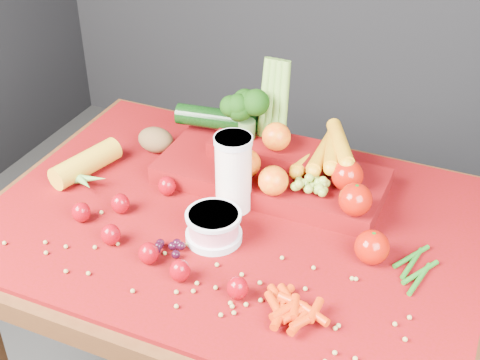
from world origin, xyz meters
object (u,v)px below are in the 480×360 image
at_px(table, 236,256).
at_px(milk_glass, 233,171).
at_px(yogurt_bowl, 214,225).
at_px(produce_mound, 279,163).

distance_m(table, milk_glass, 0.21).
height_order(table, milk_glass, milk_glass).
height_order(table, yogurt_bowl, yogurt_bowl).
xyz_separation_m(milk_glass, produce_mound, (0.06, 0.12, -0.04)).
distance_m(milk_glass, produce_mound, 0.14).
bearing_deg(table, produce_mound, 77.52).
bearing_deg(table, yogurt_bowl, -100.24).
bearing_deg(produce_mound, milk_glass, -115.38).
distance_m(milk_glass, yogurt_bowl, 0.13).
bearing_deg(milk_glass, table, -58.22).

